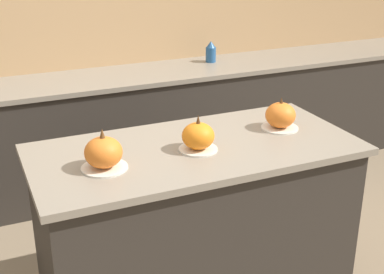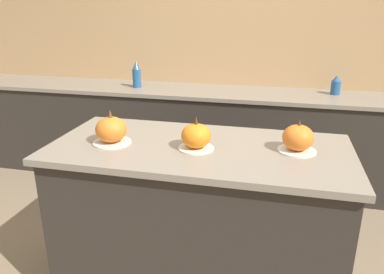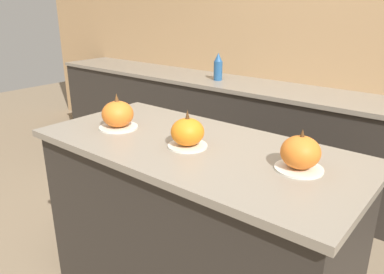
{
  "view_description": "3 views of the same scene",
  "coord_description": "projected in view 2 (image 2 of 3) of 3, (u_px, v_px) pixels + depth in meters",
  "views": [
    {
      "loc": [
        -0.97,
        -2.17,
        1.95
      ],
      "look_at": [
        -0.02,
        0.01,
        0.99
      ],
      "focal_mm": 50.0,
      "sensor_mm": 36.0,
      "label": 1
    },
    {
      "loc": [
        0.39,
        -1.81,
        1.65
      ],
      "look_at": [
        -0.04,
        0.0,
        0.99
      ],
      "focal_mm": 35.0,
      "sensor_mm": 36.0,
      "label": 2
    },
    {
      "loc": [
        1.03,
        -1.29,
        1.57
      ],
      "look_at": [
        0.01,
        -0.03,
        0.99
      ],
      "focal_mm": 35.0,
      "sensor_mm": 36.0,
      "label": 3
    }
  ],
  "objects": [
    {
      "name": "wall_back",
      "position": [
        241.0,
        48.0,
        3.61
      ],
      "size": [
        8.0,
        0.06,
        2.5
      ],
      "color": "tan",
      "rests_on": "ground_plane"
    },
    {
      "name": "kitchen_island",
      "position": [
        199.0,
        222.0,
        2.14
      ],
      "size": [
        1.59,
        0.75,
        0.94
      ],
      "color": "#2D2823",
      "rests_on": "ground_plane"
    },
    {
      "name": "back_counter",
      "position": [
        234.0,
        138.0,
        3.57
      ],
      "size": [
        6.0,
        0.6,
        0.9
      ],
      "color": "#2D2823",
      "rests_on": "ground_plane"
    },
    {
      "name": "pumpkin_cake_left",
      "position": [
        111.0,
        130.0,
        2.0
      ],
      "size": [
        0.21,
        0.21,
        0.19
      ],
      "color": "silver",
      "rests_on": "kitchen_island"
    },
    {
      "name": "pumpkin_cake_center",
      "position": [
        196.0,
        137.0,
        1.93
      ],
      "size": [
        0.19,
        0.19,
        0.18
      ],
      "color": "silver",
      "rests_on": "kitchen_island"
    },
    {
      "name": "pumpkin_cake_right",
      "position": [
        298.0,
        139.0,
        1.89
      ],
      "size": [
        0.19,
        0.19,
        0.17
      ],
      "color": "silver",
      "rests_on": "kitchen_island"
    },
    {
      "name": "bottle_tall",
      "position": [
        137.0,
        75.0,
        3.57
      ],
      "size": [
        0.08,
        0.08,
        0.25
      ],
      "color": "#235184",
      "rests_on": "back_counter"
    },
    {
      "name": "bottle_short",
      "position": [
        336.0,
        85.0,
        3.3
      ],
      "size": [
        0.08,
        0.08,
        0.17
      ],
      "color": "#235184",
      "rests_on": "back_counter"
    }
  ]
}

